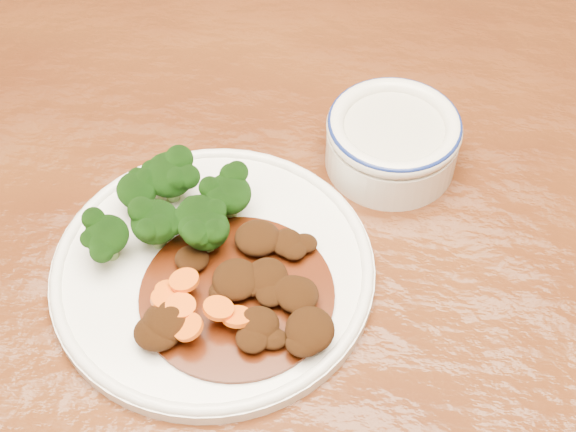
{
  "coord_description": "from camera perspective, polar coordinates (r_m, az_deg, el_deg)",
  "views": [
    {
      "loc": [
        0.01,
        -0.4,
        1.31
      ],
      "look_at": [
        -0.01,
        0.03,
        0.77
      ],
      "focal_mm": 50.0,
      "sensor_mm": 36.0,
      "label": 1
    }
  ],
  "objects": [
    {
      "name": "dining_table",
      "position": [
        0.75,
        0.67,
        -6.75
      ],
      "size": [
        1.59,
        1.05,
        0.75
      ],
      "rotation": [
        0.0,
        0.0,
        -0.11
      ],
      "color": "#582A0F",
      "rests_on": "ground"
    },
    {
      "name": "dinner_plate",
      "position": [
        0.67,
        -5.35,
        -3.76
      ],
      "size": [
        0.27,
        0.27,
        0.02
      ],
      "rotation": [
        0.0,
        0.0,
        0.16
      ],
      "color": "white",
      "rests_on": "dining_table"
    },
    {
      "name": "broccoli_florets",
      "position": [
        0.68,
        -8.06,
        0.6
      ],
      "size": [
        0.13,
        0.11,
        0.05
      ],
      "color": "#72954D",
      "rests_on": "dinner_plate"
    },
    {
      "name": "mince_stew",
      "position": [
        0.64,
        -3.07,
        -5.63
      ],
      "size": [
        0.16,
        0.16,
        0.03
      ],
      "color": "#481907",
      "rests_on": "dinner_plate"
    },
    {
      "name": "dip_bowl",
      "position": [
        0.74,
        7.44,
        5.43
      ],
      "size": [
        0.12,
        0.12,
        0.06
      ],
      "rotation": [
        0.0,
        0.0,
        -0.05
      ],
      "color": "silver",
      "rests_on": "dining_table"
    }
  ]
}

